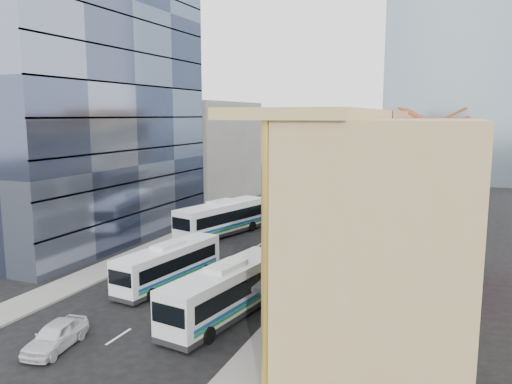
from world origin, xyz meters
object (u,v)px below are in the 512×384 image
at_px(office_tower, 84,86).
at_px(bus_left_near, 169,264).
at_px(shophouse_tan, 390,238).
at_px(bus_left_far, 222,218).
at_px(bus_right, 226,290).
at_px(sedan_left, 56,336).

distance_m(office_tower, bus_left_near, 22.24).
xyz_separation_m(office_tower, bus_left_near, (15.00, -9.42, -13.44)).
xyz_separation_m(shophouse_tan, bus_left_far, (-19.00, 19.52, -4.16)).
xyz_separation_m(shophouse_tan, bus_right, (-9.58, 0.72, -4.29)).
relative_size(shophouse_tan, bus_right, 1.31).
xyz_separation_m(shophouse_tan, sedan_left, (-16.15, -6.41, -5.28)).
relative_size(shophouse_tan, office_tower, 0.47).
bearing_deg(office_tower, sedan_left, -53.96).
bearing_deg(sedan_left, bus_left_near, 80.26).
xyz_separation_m(shophouse_tan, office_tower, (-31.00, 14.00, 9.00)).
relative_size(shophouse_tan, bus_left_far, 1.22).
distance_m(bus_left_far, bus_right, 21.02).
distance_m(bus_right, sedan_left, 9.75).
height_order(shophouse_tan, bus_right, shophouse_tan).
relative_size(shophouse_tan, sedan_left, 3.29).
height_order(office_tower, bus_left_far, office_tower).
height_order(office_tower, bus_right, office_tower).
height_order(bus_left_near, bus_right, bus_right).
relative_size(bus_right, sedan_left, 2.51).
distance_m(bus_left_far, sedan_left, 26.11).
distance_m(office_tower, bus_left_far, 18.65).
bearing_deg(sedan_left, bus_right, 38.39).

